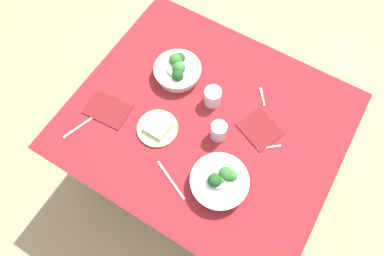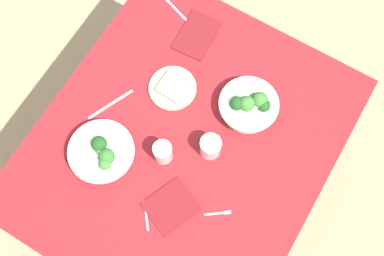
# 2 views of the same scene
# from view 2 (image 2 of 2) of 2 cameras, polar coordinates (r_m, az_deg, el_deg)

# --- Properties ---
(ground_plane) EXTENTS (6.00, 6.00, 0.00)m
(ground_plane) POSITION_cam_2_polar(r_m,az_deg,el_deg) (2.66, -0.69, -6.20)
(ground_plane) COLOR tan
(dining_table) EXTENTS (1.27, 1.10, 0.71)m
(dining_table) POSITION_cam_2_polar(r_m,az_deg,el_deg) (2.07, -0.88, -2.48)
(dining_table) COLOR maroon
(dining_table) RESTS_ON ground_plane
(broccoli_bowl_far) EXTENTS (0.26, 0.26, 0.11)m
(broccoli_bowl_far) POSITION_cam_2_polar(r_m,az_deg,el_deg) (1.95, -10.12, -2.80)
(broccoli_bowl_far) COLOR white
(broccoli_bowl_far) RESTS_ON dining_table
(broccoli_bowl_near) EXTENTS (0.24, 0.24, 0.11)m
(broccoli_bowl_near) POSITION_cam_2_polar(r_m,az_deg,el_deg) (2.00, 6.50, 2.58)
(broccoli_bowl_near) COLOR silver
(broccoli_bowl_near) RESTS_ON dining_table
(bread_side_plate) EXTENTS (0.19, 0.19, 0.03)m
(bread_side_plate) POSITION_cam_2_polar(r_m,az_deg,el_deg) (2.05, -2.22, 4.60)
(bread_side_plate) COLOR #B7D684
(bread_side_plate) RESTS_ON dining_table
(water_glass_center) EXTENTS (0.07, 0.07, 0.10)m
(water_glass_center) POSITION_cam_2_polar(r_m,az_deg,el_deg) (1.92, -3.33, -2.75)
(water_glass_center) COLOR silver
(water_glass_center) RESTS_ON dining_table
(water_glass_side) EXTENTS (0.08, 0.08, 0.09)m
(water_glass_side) POSITION_cam_2_polar(r_m,az_deg,el_deg) (1.92, 2.10, -2.12)
(water_glass_side) COLOR silver
(water_glass_side) RESTS_ON dining_table
(fork_by_far_bowl) EXTENTS (0.09, 0.08, 0.00)m
(fork_by_far_bowl) POSITION_cam_2_polar(r_m,az_deg,el_deg) (1.92, -5.23, -9.71)
(fork_by_far_bowl) COLOR #B7B7BC
(fork_by_far_bowl) RESTS_ON dining_table
(fork_by_near_bowl) EXTENTS (0.07, 0.09, 0.00)m
(fork_by_near_bowl) POSITION_cam_2_polar(r_m,az_deg,el_deg) (1.91, 3.08, -9.63)
(fork_by_near_bowl) COLOR #B7B7BC
(fork_by_near_bowl) RESTS_ON dining_table
(table_knife_left) EXTENTS (0.20, 0.09, 0.00)m
(table_knife_left) POSITION_cam_2_polar(r_m,az_deg,el_deg) (2.05, -9.21, 2.65)
(table_knife_left) COLOR #B7B7BC
(table_knife_left) RESTS_ON dining_table
(table_knife_right) EXTENTS (0.08, 0.20, 0.00)m
(table_knife_right) POSITION_cam_2_polar(r_m,az_deg,el_deg) (2.22, -1.60, 13.04)
(table_knife_right) COLOR #B7B7BC
(table_knife_right) RESTS_ON dining_table
(napkin_folded_upper) EXTENTS (0.22, 0.21, 0.01)m
(napkin_folded_upper) POSITION_cam_2_polar(r_m,az_deg,el_deg) (1.91, -2.40, -8.85)
(napkin_folded_upper) COLOR maroon
(napkin_folded_upper) RESTS_ON dining_table
(napkin_folded_lower) EXTENTS (0.22, 0.16, 0.01)m
(napkin_folded_lower) POSITION_cam_2_polar(r_m,az_deg,el_deg) (2.16, 0.55, 10.50)
(napkin_folded_lower) COLOR maroon
(napkin_folded_lower) RESTS_ON dining_table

